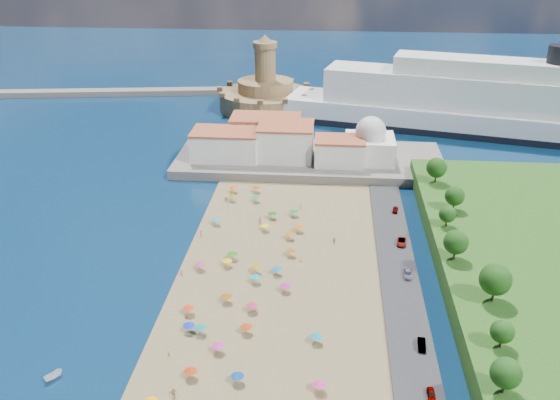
{
  "coord_description": "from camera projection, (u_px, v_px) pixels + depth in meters",
  "views": [
    {
      "loc": [
        16.93,
        -126.45,
        76.96
      ],
      "look_at": [
        4.0,
        25.0,
        8.0
      ],
      "focal_mm": 40.0,
      "sensor_mm": 36.0,
      "label": 1
    }
  ],
  "objects": [
    {
      "name": "fortress",
      "position": [
        265.0,
        95.0,
        271.23
      ],
      "size": [
        40.0,
        40.0,
        32.4
      ],
      "color": "#97754B",
      "rests_on": "ground"
    },
    {
      "name": "beach_parasols",
      "position": [
        245.0,
        288.0,
        138.22
      ],
      "size": [
        32.52,
        114.16,
        2.2
      ],
      "color": "gray",
      "rests_on": "beach"
    },
    {
      "name": "breakwater",
      "position": [
        63.0,
        93.0,
        294.66
      ],
      "size": [
        199.03,
        34.77,
        2.6
      ],
      "primitive_type": "cube",
      "rotation": [
        0.0,
        0.0,
        0.14
      ],
      "color": "#59544C",
      "rests_on": "ground"
    },
    {
      "name": "jetty",
      "position": [
        258.0,
        128.0,
        246.27
      ],
      "size": [
        18.0,
        70.0,
        2.4
      ],
      "primitive_type": "cube",
      "color": "#59544C",
      "rests_on": "ground"
    },
    {
      "name": "beachgoers",
      "position": [
        246.0,
        268.0,
        147.8
      ],
      "size": [
        36.78,
        92.01,
        1.9
      ],
      "color": "tan",
      "rests_on": "beach"
    },
    {
      "name": "parked_cars",
      "position": [
        408.0,
        274.0,
        145.12
      ],
      "size": [
        2.96,
        79.26,
        1.37
      ],
      "color": "gray",
      "rests_on": "promenade"
    },
    {
      "name": "hillside_trees",
      "position": [
        469.0,
        250.0,
        137.26
      ],
      "size": [
        11.14,
        112.28,
        8.33
      ],
      "color": "#382314",
      "rests_on": "hillside"
    },
    {
      "name": "waterfront_buildings",
      "position": [
        272.0,
        141.0,
        211.64
      ],
      "size": [
        57.0,
        29.0,
        11.0
      ],
      "color": "silver",
      "rests_on": "terrace"
    },
    {
      "name": "domed_building",
      "position": [
        370.0,
        143.0,
        206.23
      ],
      "size": [
        16.0,
        16.0,
        15.0
      ],
      "color": "silver",
      "rests_on": "terrace"
    },
    {
      "name": "ground",
      "position": [
        254.0,
        273.0,
        147.84
      ],
      "size": [
        700.0,
        700.0,
        0.0
      ],
      "primitive_type": "plane",
      "color": "#071938",
      "rests_on": "ground"
    },
    {
      "name": "cruise_ship",
      "position": [
        490.0,
        107.0,
        239.84
      ],
      "size": [
        162.04,
        61.59,
        35.2
      ],
      "color": "black",
      "rests_on": "ground"
    },
    {
      "name": "terrace",
      "position": [
        309.0,
        160.0,
        212.69
      ],
      "size": [
        90.0,
        36.0,
        3.0
      ],
      "primitive_type": "cube",
      "color": "#59544C",
      "rests_on": "ground"
    }
  ]
}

